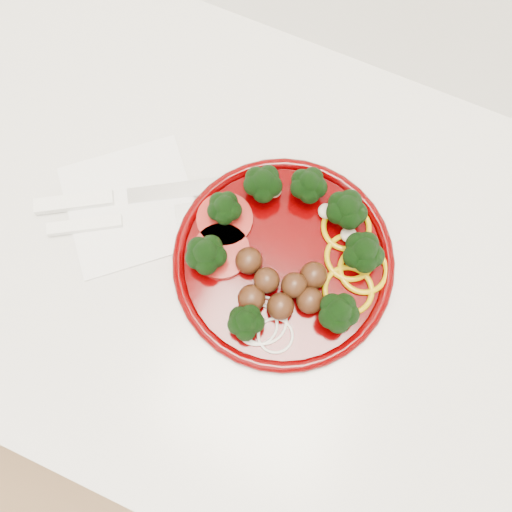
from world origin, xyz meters
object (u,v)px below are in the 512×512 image
at_px(plate, 287,255).
at_px(knife, 107,198).
at_px(fork, 106,223).
at_px(napkin, 131,206).

relative_size(plate, knife, 1.22).
xyz_separation_m(plate, knife, (-0.22, -0.02, -0.01)).
bearing_deg(knife, fork, -97.00).
bearing_deg(fork, napkin, 33.31).
bearing_deg(napkin, plate, 4.36).
relative_size(knife, fork, 1.13).
distance_m(knife, fork, 0.03).
xyz_separation_m(plate, napkin, (-0.20, -0.01, -0.02)).
xyz_separation_m(napkin, fork, (-0.02, -0.03, 0.01)).
bearing_deg(fork, knife, 83.00).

